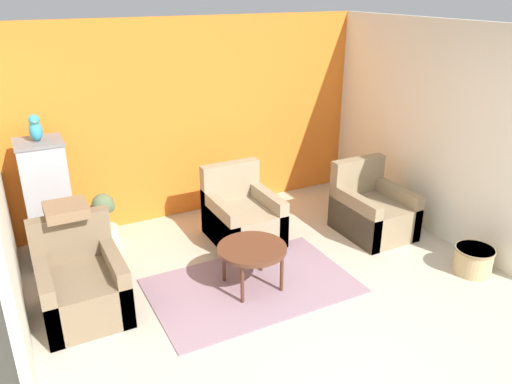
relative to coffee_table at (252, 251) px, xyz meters
The scene contains 13 objects.
ground_plane 1.39m from the coffee_table, 80.71° to the right, with size 20.00×20.00×0.00m, color beige.
wall_back_accent 2.17m from the coffee_table, 83.86° to the left, with size 4.63×0.06×2.46m.
wall_right 2.65m from the coffee_table, ahead, with size 0.06×3.29×2.46m.
area_rug 0.40m from the coffee_table, 82.87° to the left, with size 1.99×1.27×0.01m.
coffee_table is the anchor object (origin of this frame).
armchair_left 1.60m from the coffee_table, 167.12° to the left, with size 0.72×0.85×0.85m.
armchair_right 1.87m from the coffee_table, 12.14° to the left, with size 0.72×0.85×0.85m.
armchair_middle 1.04m from the coffee_table, 69.32° to the left, with size 0.72×0.85×0.85m.
birdcage 2.28m from the coffee_table, 136.38° to the left, with size 0.56×0.56×1.33m.
parrot 2.50m from the coffee_table, 136.34° to the left, with size 0.13×0.24×0.28m.
potted_plant 1.94m from the coffee_table, 123.93° to the left, with size 0.28×0.27×0.61m.
wicker_basket 2.33m from the coffee_table, 21.02° to the right, with size 0.40×0.40×0.28m.
throw_pillow 1.77m from the coffee_table, 156.62° to the left, with size 0.37×0.37×0.10m.
Camera 1 is at (-2.14, -2.46, 2.80)m, focal length 35.00 mm.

